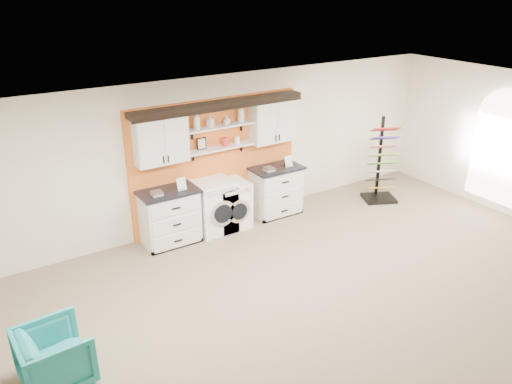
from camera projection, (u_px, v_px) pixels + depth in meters
floor at (360, 332)px, 6.67m from camera, size 10.00×10.00×0.00m
ceiling at (380, 129)px, 5.57m from camera, size 10.00×10.00×0.00m
wall_back at (215, 152)px, 9.23m from camera, size 10.00×0.00×10.00m
accent_panel at (217, 162)px, 9.28m from camera, size 3.40×0.07×2.40m
upper_cabinet_left at (160, 139)px, 8.32m from camera, size 0.90×0.35×0.84m
upper_cabinet_right at (273, 120)px, 9.43m from camera, size 0.90×0.35×0.84m
shelf_lower at (220, 148)px, 9.02m from camera, size 1.32×0.28×0.03m
shelf_upper at (220, 126)px, 8.86m from camera, size 1.32×0.28×0.03m
crown_molding at (219, 104)px, 8.71m from camera, size 3.30×0.41×0.13m
window_arched at (500, 144)px, 9.72m from camera, size 0.06×1.10×2.25m
picture_frame at (202, 144)px, 8.83m from camera, size 0.18×0.02×0.22m
canister_red at (225, 142)px, 9.03m from camera, size 0.11×0.11×0.16m
canister_cream at (237, 140)px, 9.16m from camera, size 0.10×0.10×0.14m
base_cabinet_left at (170, 217)px, 8.75m from camera, size 1.03×0.66×1.00m
base_cabinet_right at (276, 190)px, 9.86m from camera, size 1.00×0.66×0.98m
washer at (214, 206)px, 9.18m from camera, size 0.70×0.71×0.98m
dryer at (230, 204)px, 9.36m from camera, size 0.64×0.71×0.89m
sample_rack at (381, 175)px, 10.46m from camera, size 0.81×0.76×1.77m
armchair at (55, 356)px, 5.73m from camera, size 0.83×0.81×0.71m
soap_bottle_a at (197, 121)px, 8.57m from camera, size 0.12×0.12×0.31m
soap_bottle_b at (210, 121)px, 8.72m from camera, size 0.13×0.13×0.21m
soap_bottle_c at (227, 120)px, 8.90m from camera, size 0.14×0.14×0.16m
soap_bottle_d at (241, 113)px, 9.00m from camera, size 0.17×0.17×0.34m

